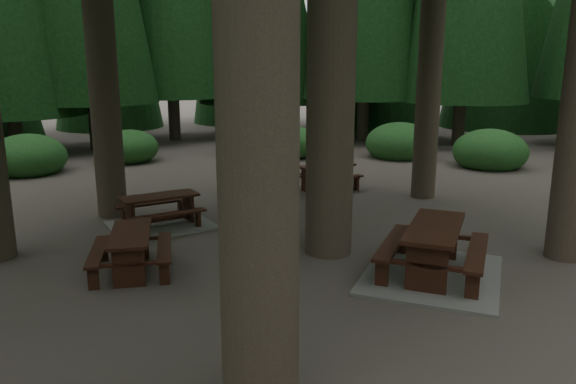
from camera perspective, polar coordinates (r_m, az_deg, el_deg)
ground at (r=9.72m, az=1.23°, el=-7.30°), size 80.00×80.00×0.00m
picnic_table_a at (r=9.39m, az=14.52°, el=-6.55°), size 3.25×3.11×0.86m
picnic_table_b at (r=9.56m, az=-15.66°, el=-5.29°), size 1.83×1.98×0.69m
picnic_table_c at (r=12.04m, az=-12.83°, el=-2.46°), size 2.14×1.83×0.68m
picnic_table_d at (r=15.09m, az=3.92°, el=1.92°), size 1.63×1.36×0.67m
shrub_ring at (r=10.57m, az=1.79°, el=-3.31°), size 23.86×24.64×1.49m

